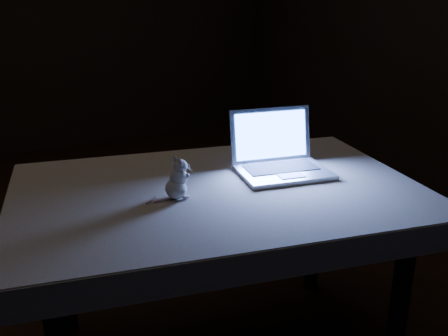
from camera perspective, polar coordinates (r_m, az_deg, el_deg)
floor at (r=2.53m, az=-11.33°, el=-13.00°), size 5.00×5.00×0.00m
table at (r=1.89m, az=-0.66°, el=-12.25°), size 1.44×1.08×0.69m
tablecloth at (r=1.72m, az=-2.48°, el=-4.02°), size 1.55×1.19×0.09m
laptop at (r=1.83m, az=6.99°, el=2.55°), size 0.38×0.35×0.22m
plush_mouse at (r=1.62m, az=-5.55°, el=-1.20°), size 0.13×0.13×0.14m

